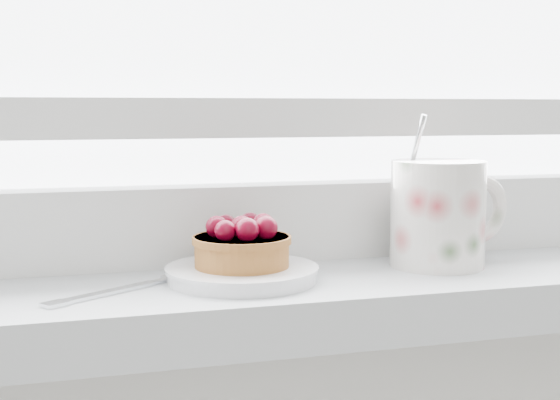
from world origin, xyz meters
name	(u,v)px	position (x,y,z in m)	size (l,w,h in m)	color
saucer	(242,274)	(-0.06, 1.88, 0.95)	(0.12, 0.12, 0.01)	white
raspberry_tart	(242,244)	(-0.06, 1.88, 0.97)	(0.08, 0.08, 0.04)	brown
floral_mug	(441,211)	(0.12, 1.89, 0.99)	(0.12, 0.09, 0.13)	silver
fork	(138,286)	(-0.14, 1.88, 0.94)	(0.15, 0.11, 0.00)	silver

